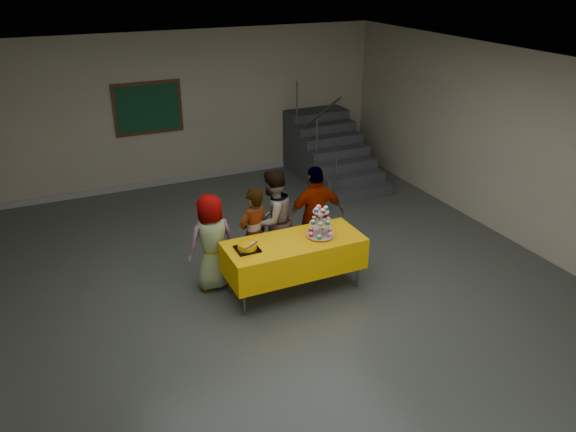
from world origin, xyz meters
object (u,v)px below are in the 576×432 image
at_px(schoolchild_c, 273,220).
at_px(schoolchild_d, 316,216).
at_px(schoolchild_a, 212,242).
at_px(schoolchild_b, 254,234).
at_px(staircase, 328,153).
at_px(bake_table, 294,255).
at_px(noticeboard, 148,108).
at_px(bear_cake, 247,246).
at_px(cupcake_stand, 321,225).

height_order(schoolchild_c, schoolchild_d, schoolchild_d).
height_order(schoolchild_a, schoolchild_b, same).
height_order(schoolchild_d, staircase, staircase).
distance_m(schoolchild_b, schoolchild_c, 0.42).
bearing_deg(schoolchild_b, bake_table, 103.71).
bearing_deg(noticeboard, schoolchild_d, -69.81).
bearing_deg(schoolchild_d, staircase, -115.60).
distance_m(bear_cake, schoolchild_a, 0.65).
relative_size(bake_table, noticeboard, 1.45).
bearing_deg(schoolchild_c, schoolchild_a, -10.58).
bearing_deg(noticeboard, cupcake_stand, -75.05).
bearing_deg(schoolchild_a, noticeboard, -98.59).
xyz_separation_m(staircase, noticeboard, (-3.48, 0.84, 1.11)).
distance_m(schoolchild_c, noticeboard, 4.14).
distance_m(schoolchild_b, schoolchild_d, 0.99).
relative_size(bear_cake, schoolchild_c, 0.24).
distance_m(schoolchild_a, schoolchild_d, 1.60).
xyz_separation_m(bake_table, staircase, (2.59, 3.86, -0.07)).
relative_size(schoolchild_b, staircase, 0.57).
height_order(schoolchild_c, staircase, staircase).
xyz_separation_m(bake_table, schoolchild_b, (-0.36, 0.55, 0.13)).
height_order(bake_table, cupcake_stand, cupcake_stand).
relative_size(bear_cake, noticeboard, 0.28).
relative_size(cupcake_stand, schoolchild_a, 0.32).
height_order(cupcake_stand, schoolchild_d, schoolchild_d).
relative_size(schoolchild_a, staircase, 0.57).
bearing_deg(noticeboard, schoolchild_c, -77.29).
height_order(cupcake_stand, schoolchild_c, schoolchild_c).
relative_size(bake_table, bear_cake, 5.25).
bearing_deg(schoolchild_a, schoolchild_d, 173.05).
relative_size(schoolchild_c, noticeboard, 1.17).
xyz_separation_m(bake_table, schoolchild_a, (-0.97, 0.57, 0.13)).
bearing_deg(staircase, schoolchild_c, -129.69).
bearing_deg(staircase, schoolchild_b, -131.76).
height_order(cupcake_stand, staircase, staircase).
bearing_deg(schoolchild_c, cupcake_stand, 94.71).
distance_m(cupcake_stand, staircase, 4.50).
relative_size(schoolchild_a, schoolchild_d, 0.90).
xyz_separation_m(schoolchild_b, schoolchild_c, (0.37, 0.19, 0.07)).
distance_m(schoolchild_d, noticeboard, 4.46).
distance_m(schoolchild_b, staircase, 4.44).
bearing_deg(bake_table, schoolchild_c, 89.68).
bearing_deg(schoolchild_a, schoolchild_c, -177.21).
height_order(bear_cake, schoolchild_c, schoolchild_c).
distance_m(bake_table, bear_cake, 0.72).
bearing_deg(schoolchild_c, staircase, -150.46).
xyz_separation_m(cupcake_stand, schoolchild_a, (-1.35, 0.61, -0.26)).
bearing_deg(staircase, cupcake_stand, -119.61).
height_order(schoolchild_c, noticeboard, noticeboard).
bearing_deg(schoolchild_a, bear_cake, 112.18).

